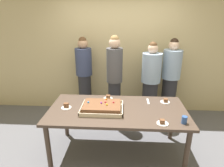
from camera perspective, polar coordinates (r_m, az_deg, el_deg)
name	(u,v)px	position (r m, az deg, el deg)	size (l,w,h in m)	color
ground_plane	(117,152)	(3.30, 1.49, -19.75)	(12.00, 12.00, 0.00)	#5B5B60
interior_back_panel	(120,45)	(4.18, 2.47, 11.59)	(8.00, 0.12, 3.00)	#CCB784
party_table	(117,114)	(2.90, 1.62, -9.04)	(2.04, 1.00, 0.78)	#47382D
sheet_cake	(102,107)	(2.82, -3.00, -7.07)	(0.61, 0.46, 0.12)	beige
plated_slice_near_left	(66,106)	(2.97, -13.52, -6.69)	(0.15, 0.15, 0.08)	white
plated_slice_near_right	(165,101)	(3.18, 15.66, -5.14)	(0.15, 0.15, 0.07)	white
plated_slice_far_left	(162,123)	(2.58, 14.85, -11.25)	(0.15, 0.15, 0.06)	white
plated_slice_far_right	(108,98)	(3.19, -1.16, -4.25)	(0.15, 0.15, 0.06)	white
drink_cup_nearest	(184,120)	(2.66, 20.84, -10.15)	(0.07, 0.07, 0.10)	#2D5199
cake_server_utensil	(148,101)	(3.15, 10.71, -5.26)	(0.03, 0.20, 0.01)	silver
person_serving_front	(84,76)	(4.06, -8.27, 2.20)	(0.34, 0.34, 1.70)	#28282D
person_green_shirt_behind	(150,83)	(3.85, 11.44, 0.28)	(0.38, 0.38, 1.64)	#28282D
person_striped_tie_right	(114,80)	(3.63, 0.74, 1.18)	(0.30, 0.30, 1.77)	#28282D
person_far_right_suit	(170,79)	(4.08, 17.06, 1.31)	(0.37, 0.37, 1.69)	#28282D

